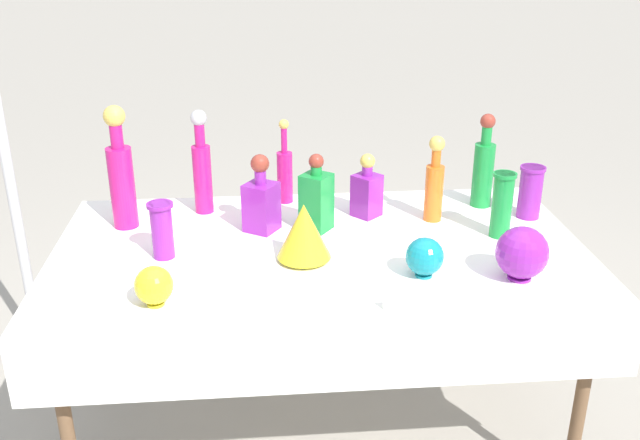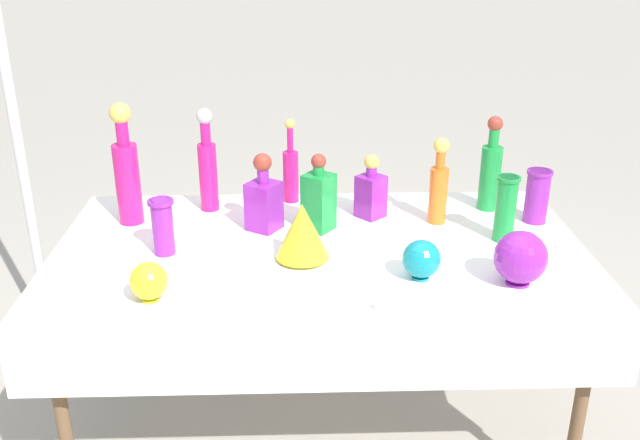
{
  "view_description": "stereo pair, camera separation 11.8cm",
  "coord_description": "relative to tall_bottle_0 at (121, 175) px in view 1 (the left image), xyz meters",
  "views": [
    {
      "loc": [
        -0.19,
        -2.19,
        1.8
      ],
      "look_at": [
        0.0,
        0.0,
        0.86
      ],
      "focal_mm": 40.0,
      "sensor_mm": 36.0,
      "label": 1
    },
    {
      "loc": [
        -0.07,
        -2.2,
        1.8
      ],
      "look_at": [
        0.0,
        0.0,
        0.86
      ],
      "focal_mm": 40.0,
      "sensor_mm": 36.0,
      "label": 2
    }
  ],
  "objects": [
    {
      "name": "ground_plane",
      "position": [
        0.69,
        -0.24,
        -0.96
      ],
      "size": [
        40.0,
        40.0,
        0.0
      ],
      "primitive_type": "plane",
      "color": "#A0998C"
    },
    {
      "name": "display_table",
      "position": [
        0.69,
        -0.27,
        -0.25
      ],
      "size": [
        1.81,
        1.02,
        0.76
      ],
      "color": "white",
      "rests_on": "ground"
    },
    {
      "name": "tall_bottle_0",
      "position": [
        0.0,
        0.0,
        0.0
      ],
      "size": [
        0.09,
        0.09,
        0.45
      ],
      "color": "#C61972",
      "rests_on": "display_table"
    },
    {
      "name": "tall_bottle_1",
      "position": [
        1.35,
        0.09,
        -0.04
      ],
      "size": [
        0.08,
        0.08,
        0.37
      ],
      "color": "#198C38",
      "rests_on": "display_table"
    },
    {
      "name": "tall_bottle_2",
      "position": [
        1.12,
        -0.04,
        -0.05
      ],
      "size": [
        0.07,
        0.07,
        0.32
      ],
      "color": "orange",
      "rests_on": "display_table"
    },
    {
      "name": "tall_bottle_3",
      "position": [
        0.59,
        0.19,
        -0.07
      ],
      "size": [
        0.06,
        0.06,
        0.33
      ],
      "color": "#C61972",
      "rests_on": "display_table"
    },
    {
      "name": "tall_bottle_4",
      "position": [
        0.28,
        0.12,
        -0.02
      ],
      "size": [
        0.07,
        0.07,
        0.4
      ],
      "color": "#C61972",
      "rests_on": "display_table"
    },
    {
      "name": "square_decanter_0",
      "position": [
        0.69,
        -0.09,
        -0.08
      ],
      "size": [
        0.13,
        0.13,
        0.28
      ],
      "color": "#198C38",
      "rests_on": "display_table"
    },
    {
      "name": "square_decanter_1",
      "position": [
        0.89,
        0.02,
        -0.1
      ],
      "size": [
        0.13,
        0.13,
        0.24
      ],
      "color": "purple",
      "rests_on": "display_table"
    },
    {
      "name": "square_decanter_2",
      "position": [
        0.49,
        -0.08,
        -0.08
      ],
      "size": [
        0.14,
        0.14,
        0.28
      ],
      "color": "purple",
      "rests_on": "display_table"
    },
    {
      "name": "slender_vase_0",
      "position": [
        1.49,
        -0.04,
        -0.09
      ],
      "size": [
        0.09,
        0.09,
        0.2
      ],
      "color": "purple",
      "rests_on": "display_table"
    },
    {
      "name": "slender_vase_1",
      "position": [
        1.33,
        -0.2,
        -0.07
      ],
      "size": [
        0.08,
        0.08,
        0.23
      ],
      "color": "#198C38",
      "rests_on": "display_table"
    },
    {
      "name": "slender_vase_2",
      "position": [
        0.17,
        -0.27,
        -0.09
      ],
      "size": [
        0.09,
        0.09,
        0.19
      ],
      "color": "purple",
      "rests_on": "display_table"
    },
    {
      "name": "fluted_vase_0",
      "position": [
        0.63,
        -0.33,
        -0.1
      ],
      "size": [
        0.18,
        0.18,
        0.2
      ],
      "color": "yellow",
      "rests_on": "display_table"
    },
    {
      "name": "round_bowl_0",
      "position": [
        0.99,
        -0.48,
        -0.13
      ],
      "size": [
        0.12,
        0.12,
        0.13
      ],
      "color": "teal",
      "rests_on": "display_table"
    },
    {
      "name": "round_bowl_1",
      "position": [
        1.29,
        -0.52,
        -0.11
      ],
      "size": [
        0.16,
        0.16,
        0.17
      ],
      "color": "purple",
      "rests_on": "display_table"
    },
    {
      "name": "round_bowl_2",
      "position": [
        0.18,
        -0.59,
        -0.13
      ],
      "size": [
        0.11,
        0.11,
        0.12
      ],
      "color": "yellow",
      "rests_on": "display_table"
    },
    {
      "name": "price_tag_left",
      "position": [
        0.85,
        -0.67,
        -0.18
      ],
      "size": [
        0.05,
        0.02,
        0.04
      ],
      "primitive_type": "cube",
      "rotation": [
        -0.21,
        0.0,
        0.22
      ],
      "color": "white",
      "rests_on": "display_table"
    },
    {
      "name": "cardboard_box_behind_left",
      "position": [
        0.56,
        0.69,
        -0.8
      ],
      "size": [
        0.54,
        0.42,
        0.4
      ],
      "color": "tan",
      "rests_on": "ground"
    },
    {
      "name": "canopy_pole",
      "position": [
        -0.53,
        0.4,
        0.03
      ],
      "size": [
        0.18,
        0.18,
        2.49
      ],
      "color": "silver",
      "rests_on": "ground"
    }
  ]
}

